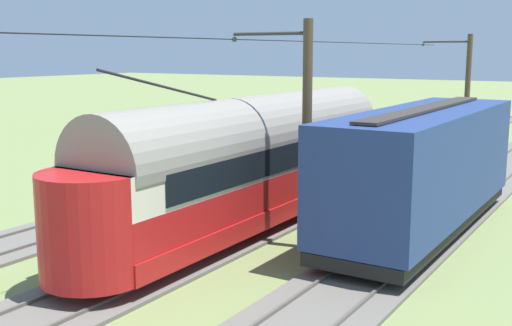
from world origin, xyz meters
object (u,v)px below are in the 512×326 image
object	(u,v)px
catenary_pole_mid_near	(305,131)
track_end_bumper	(315,148)
vintage_streetcar	(255,159)
catenary_pole_foreground	(466,94)
coach_adjacent	(424,167)

from	to	relation	value
catenary_pole_mid_near	track_end_bumper	xyz separation A→B (m)	(7.37, -15.44, -3.06)
vintage_streetcar	catenary_pole_foreground	distance (m)	17.49
catenary_pole_mid_near	coach_adjacent	bearing A→B (deg)	-128.90
catenary_pole_foreground	track_end_bumper	bearing A→B (deg)	22.30
vintage_streetcar	track_end_bumper	world-z (taller)	vintage_streetcar
vintage_streetcar	catenary_pole_mid_near	bearing A→B (deg)	153.92
coach_adjacent	track_end_bumper	world-z (taller)	coach_adjacent
vintage_streetcar	catenary_pole_foreground	xyz separation A→B (m)	(-2.41, -17.28, 1.20)
coach_adjacent	catenary_pole_foreground	xyz separation A→B (m)	(2.55, -15.31, 1.29)
coach_adjacent	catenary_pole_mid_near	xyz separation A→B (m)	(2.55, 3.16, 1.29)
vintage_streetcar	coach_adjacent	bearing A→B (deg)	-158.26
coach_adjacent	catenary_pole_foreground	bearing A→B (deg)	-80.56
catenary_pole_mid_near	track_end_bumper	world-z (taller)	catenary_pole_mid_near
coach_adjacent	catenary_pole_mid_near	size ratio (longest dim) A/B	1.69
catenary_pole_mid_near	vintage_streetcar	bearing A→B (deg)	-26.08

